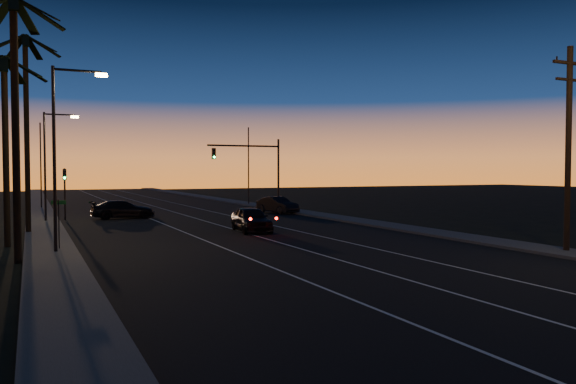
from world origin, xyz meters
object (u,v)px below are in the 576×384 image
lead_car (251,219)px  cross_car (123,209)px  utility_pole (568,144)px  right_car (277,205)px  signal_mast (255,162)px

lead_car → cross_car: size_ratio=1.04×
utility_pole → right_car: (-2.60, 29.12, -4.53)m
lead_car → cross_car: lead_car is taller
right_car → cross_car: right_car is taller
right_car → signal_mast: bearing=155.0°
signal_mast → right_car: bearing=-25.0°
utility_pole → signal_mast: (-4.46, 29.99, -0.53)m
signal_mast → right_car: (1.86, -0.87, -4.00)m
utility_pole → cross_car: bearing=119.6°
utility_pole → lead_car: (-10.48, 15.43, -4.48)m
utility_pole → lead_car: utility_pole is taller
signal_mast → cross_car: 12.83m
utility_pole → cross_car: size_ratio=1.89×
utility_pole → right_car: 29.59m
utility_pole → right_car: utility_pole is taller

